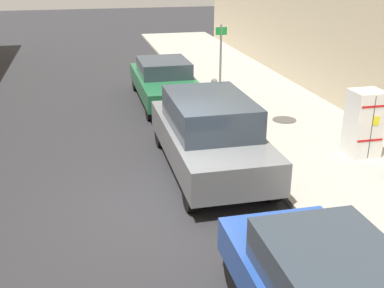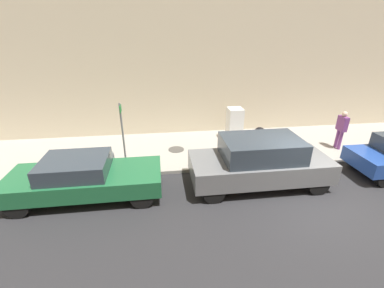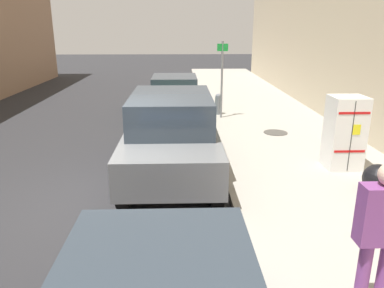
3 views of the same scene
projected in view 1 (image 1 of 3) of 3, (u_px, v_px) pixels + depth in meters
ground_plane at (169, 202)px, 9.75m from camera, size 80.00×80.00×0.00m
sidewalk_slab at (362, 178)px, 10.65m from camera, size 4.11×44.00×0.13m
discarded_refrigerator at (364, 123)px, 11.51m from camera, size 0.73×0.68×1.60m
manhole_cover at (284, 120)px, 14.24m from camera, size 0.70×0.70×0.02m
street_sign_post at (221, 61)px, 15.27m from camera, size 0.36×0.07×2.56m
fire_hydrant at (214, 89)px, 16.11m from camera, size 0.22×0.22×0.75m
parked_sedan_green at (165, 81)px, 16.26m from camera, size 1.84×4.77×1.40m
parked_suv_gray at (209, 133)px, 10.91m from camera, size 1.94×4.73×1.75m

